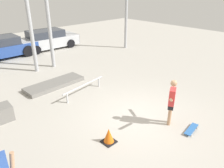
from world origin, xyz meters
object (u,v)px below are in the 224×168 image
object	(u,v)px
skateboard	(191,129)
parked_car_silver	(48,40)
skateboarder	(172,100)
manual_pad	(55,84)
parked_car_blue	(2,47)
traffic_cone	(109,136)
grind_rail	(84,87)

from	to	relation	value
skateboard	parked_car_silver	bearing A→B (deg)	74.70
skateboarder	manual_pad	size ratio (longest dim) A/B	0.58
manual_pad	parked_car_blue	size ratio (longest dim) A/B	0.68
parked_car_blue	skateboard	bearing A→B (deg)	-82.26
skateboard	traffic_cone	xyz separation A→B (m)	(-2.33, 1.44, 0.17)
parked_car_blue	traffic_cone	world-z (taller)	parked_car_blue
parked_car_blue	parked_car_silver	bearing A→B (deg)	-0.19
skateboarder	grind_rail	xyz separation A→B (m)	(-0.76, 3.78, -0.55)
parked_car_blue	traffic_cone	xyz separation A→B (m)	(-0.74, -10.92, -0.43)
grind_rail	parked_car_blue	size ratio (longest dim) A/B	0.58
grind_rail	parked_car_silver	distance (m)	8.23
manual_pad	skateboarder	bearing A→B (deg)	-76.89
skateboard	manual_pad	bearing A→B (deg)	95.37
traffic_cone	parked_car_silver	bearing A→B (deg)	70.00
parked_car_silver	skateboarder	bearing A→B (deg)	-97.09
parked_car_silver	manual_pad	bearing A→B (deg)	-114.66
manual_pad	grind_rail	distance (m)	1.73
manual_pad	parked_car_blue	distance (m)	6.23
grind_rail	traffic_cone	size ratio (longest dim) A/B	4.90
traffic_cone	parked_car_blue	bearing A→B (deg)	86.10
skateboarder	parked_car_silver	size ratio (longest dim) A/B	0.37
parked_car_silver	grind_rail	bearing A→B (deg)	-106.45
skateboard	parked_car_blue	world-z (taller)	parked_car_blue
grind_rail	traffic_cone	world-z (taller)	traffic_cone
skateboarder	parked_car_blue	distance (m)	11.71
skateboarder	parked_car_blue	world-z (taller)	skateboarder
skateboard	traffic_cone	bearing A→B (deg)	140.44
skateboarder	grind_rail	world-z (taller)	skateboarder
parked_car_blue	traffic_cone	size ratio (longest dim) A/B	8.50
grind_rail	skateboarder	bearing A→B (deg)	-78.58
skateboard	parked_car_blue	size ratio (longest dim) A/B	0.19
skateboard	grind_rail	size ratio (longest dim) A/B	0.33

